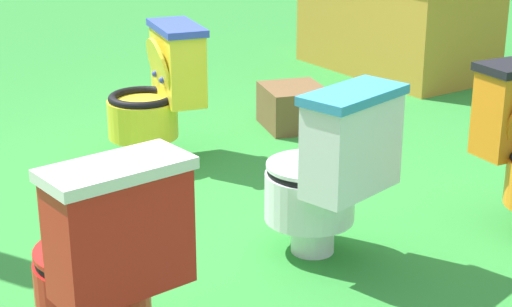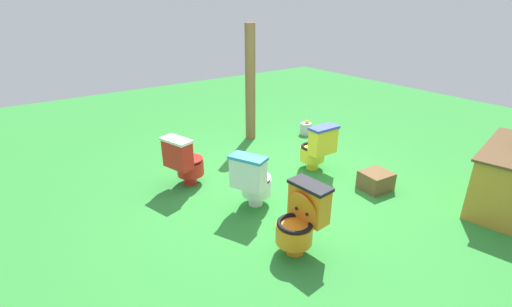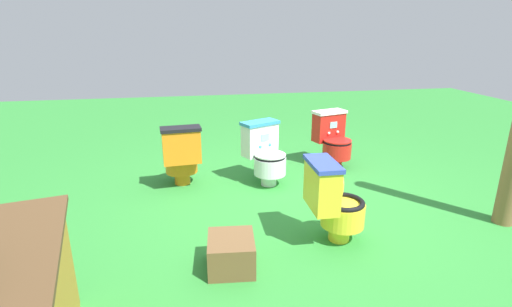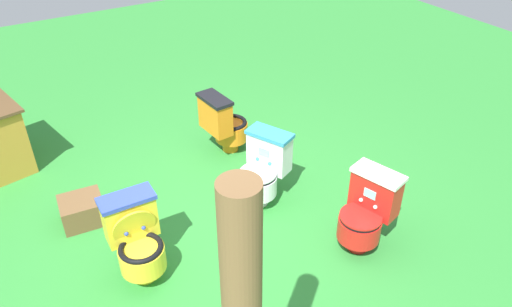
% 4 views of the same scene
% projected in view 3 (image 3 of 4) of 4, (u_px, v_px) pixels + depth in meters
% --- Properties ---
extents(ground, '(14.00, 14.00, 0.00)m').
position_uv_depth(ground, '(294.00, 202.00, 4.04)').
color(ground, '#2D8433').
extents(toilet_white, '(0.62, 0.57, 0.73)m').
position_uv_depth(toilet_white, '(265.00, 153.00, 4.45)').
color(toilet_white, white).
rests_on(toilet_white, ground).
extents(toilet_yellow, '(0.44, 0.50, 0.73)m').
position_uv_depth(toilet_yellow, '(333.00, 201.00, 3.21)').
color(toilet_yellow, yellow).
rests_on(toilet_yellow, ground).
extents(toilet_red, '(0.58, 0.52, 0.73)m').
position_uv_depth(toilet_red, '(333.00, 139.00, 5.01)').
color(toilet_red, red).
rests_on(toilet_red, ground).
extents(toilet_orange, '(0.53, 0.45, 0.73)m').
position_uv_depth(toilet_orange, '(181.00, 155.00, 4.36)').
color(toilet_orange, orange).
rests_on(toilet_orange, ground).
extents(small_crate, '(0.41, 0.38, 0.25)m').
position_uv_depth(small_crate, '(231.00, 253.00, 2.91)').
color(small_crate, brown).
rests_on(small_crate, ground).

